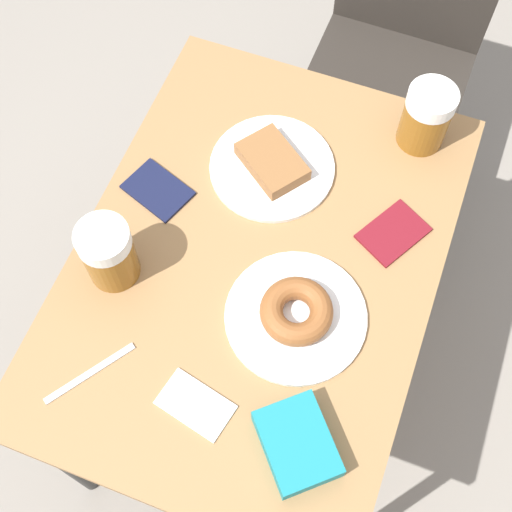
% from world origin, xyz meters
% --- Properties ---
extents(ground_plane, '(8.00, 8.00, 0.00)m').
position_xyz_m(ground_plane, '(0.00, 0.00, 0.00)').
color(ground_plane, gray).
extents(table, '(0.67, 0.94, 0.72)m').
position_xyz_m(table, '(0.00, 0.00, 0.65)').
color(table, '#997044').
rests_on(table, ground_plane).
extents(chair, '(0.41, 0.41, 0.93)m').
position_xyz_m(chair, '(0.09, 0.81, 0.56)').
color(chair, '#2D2823').
rests_on(chair, ground_plane).
extents(plate_with_cake, '(0.25, 0.25, 0.04)m').
position_xyz_m(plate_with_cake, '(-0.04, 0.20, 0.73)').
color(plate_with_cake, white).
rests_on(plate_with_cake, table).
extents(plate_with_donut, '(0.26, 0.26, 0.05)m').
position_xyz_m(plate_with_donut, '(0.11, -0.08, 0.74)').
color(plate_with_donut, white).
rests_on(plate_with_donut, table).
extents(beer_mug_left, '(0.10, 0.10, 0.14)m').
position_xyz_m(beer_mug_left, '(-0.24, -0.11, 0.79)').
color(beer_mug_left, '#8C5619').
rests_on(beer_mug_left, table).
extents(beer_mug_center, '(0.10, 0.10, 0.14)m').
position_xyz_m(beer_mug_center, '(0.22, 0.38, 0.79)').
color(beer_mug_center, '#8C5619').
rests_on(beer_mug_center, table).
extents(napkin_folded, '(0.14, 0.10, 0.00)m').
position_xyz_m(napkin_folded, '(0.00, -0.29, 0.72)').
color(napkin_folded, white).
rests_on(napkin_folded, table).
extents(fork, '(0.11, 0.15, 0.00)m').
position_xyz_m(fork, '(-0.19, -0.31, 0.72)').
color(fork, silver).
rests_on(fork, table).
extents(passport_near_edge, '(0.14, 0.15, 0.01)m').
position_xyz_m(passport_near_edge, '(0.23, 0.15, 0.72)').
color(passport_near_edge, maroon).
rests_on(passport_near_edge, table).
extents(passport_far_edge, '(0.15, 0.13, 0.01)m').
position_xyz_m(passport_far_edge, '(-0.24, 0.07, 0.72)').
color(passport_far_edge, '#141938').
rests_on(passport_far_edge, table).
extents(blue_pouch, '(0.18, 0.18, 0.05)m').
position_xyz_m(blue_pouch, '(0.19, -0.30, 0.74)').
color(blue_pouch, teal).
rests_on(blue_pouch, table).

